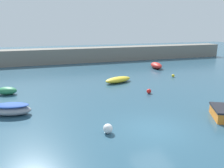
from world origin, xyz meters
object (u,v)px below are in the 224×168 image
object	(u,v)px
rowboat_with_red_cover	(12,109)
mooring_buoy_white	(108,129)
open_tender_yellow	(156,65)
rowboat_white_midwater	(118,80)
mooring_buoy_yellow	(173,76)
mooring_buoy_red	(149,91)
fishing_dinghy_green	(7,91)

from	to	relation	value
rowboat_with_red_cover	mooring_buoy_white	distance (m)	7.49
open_tender_yellow	rowboat_white_midwater	size ratio (longest dim) A/B	0.86
rowboat_with_red_cover	mooring_buoy_white	size ratio (longest dim) A/B	5.20
mooring_buoy_white	mooring_buoy_yellow	size ratio (longest dim) A/B	1.58
rowboat_with_red_cover	rowboat_white_midwater	distance (m)	12.09
mooring_buoy_yellow	rowboat_with_red_cover	bearing A→B (deg)	-159.27
open_tender_yellow	mooring_buoy_red	distance (m)	12.80
rowboat_white_midwater	mooring_buoy_yellow	xyz separation A→B (m)	(7.38, 0.38, -0.13)
mooring_buoy_white	mooring_buoy_red	size ratio (longest dim) A/B	1.32
mooring_buoy_red	mooring_buoy_yellow	world-z (taller)	mooring_buoy_red
mooring_buoy_red	mooring_buoy_yellow	bearing A→B (deg)	40.75
fishing_dinghy_green	open_tender_yellow	bearing A→B (deg)	-139.74
open_tender_yellow	mooring_buoy_yellow	xyz separation A→B (m)	(-0.80, -5.72, -0.26)
rowboat_with_red_cover	mooring_buoy_white	xyz separation A→B (m)	(5.77, -4.77, -0.13)
mooring_buoy_white	mooring_buoy_red	xyz separation A→B (m)	(5.95, 6.32, -0.07)
fishing_dinghy_green	mooring_buoy_yellow	world-z (taller)	fishing_dinghy_green
mooring_buoy_red	rowboat_white_midwater	bearing A→B (deg)	106.44
fishing_dinghy_green	rowboat_white_midwater	bearing A→B (deg)	-154.78
rowboat_with_red_cover	fishing_dinghy_green	bearing A→B (deg)	115.84
rowboat_with_red_cover	open_tender_yellow	xyz separation A→B (m)	(18.48, 12.41, 0.02)
fishing_dinghy_green	mooring_buoy_yellow	bearing A→B (deg)	-155.57
fishing_dinghy_green	mooring_buoy_yellow	distance (m)	18.71
open_tender_yellow	mooring_buoy_red	bearing A→B (deg)	155.92
mooring_buoy_white	open_tender_yellow	bearing A→B (deg)	53.50
rowboat_with_red_cover	open_tender_yellow	world-z (taller)	open_tender_yellow
mooring_buoy_white	mooring_buoy_yellow	xyz separation A→B (m)	(11.92, 11.46, -0.11)
open_tender_yellow	fishing_dinghy_green	bearing A→B (deg)	117.84
rowboat_white_midwater	mooring_buoy_red	bearing A→B (deg)	-91.90
rowboat_with_red_cover	mooring_buoy_red	world-z (taller)	rowboat_with_red_cover
open_tender_yellow	mooring_buoy_red	world-z (taller)	open_tender_yellow
open_tender_yellow	fishing_dinghy_green	size ratio (longest dim) A/B	1.47
fishing_dinghy_green	mooring_buoy_red	size ratio (longest dim) A/B	4.73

